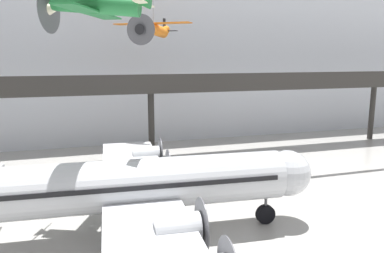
% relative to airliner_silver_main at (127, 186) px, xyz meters
% --- Properties ---
extents(hangar_back_wall, '(140.00, 3.00, 26.76)m').
position_rel_airliner_silver_main_xyz_m(hangar_back_wall, '(5.17, 27.03, 10.01)').
color(hangar_back_wall, silver).
rests_on(hangar_back_wall, ground).
extents(mezzanine_walkway, '(110.00, 3.20, 9.27)m').
position_rel_airliner_silver_main_xyz_m(mezzanine_walkway, '(5.17, 18.03, 4.26)').
color(mezzanine_walkway, '#2D2B28').
rests_on(mezzanine_walkway, ground).
extents(airliner_silver_main, '(24.67, 28.09, 9.35)m').
position_rel_airliner_silver_main_xyz_m(airliner_silver_main, '(0.00, 0.00, 0.00)').
color(airliner_silver_main, '#B7BABF').
rests_on(airliner_silver_main, ground).
extents(suspended_plane_green_biplane, '(7.18, 8.25, 8.51)m').
position_rel_airliner_silver_main_xyz_m(suspended_plane_green_biplane, '(-1.15, 3.33, 10.93)').
color(suspended_plane_green_biplane, '#1E6B33').
extents(suspended_plane_orange_highwing, '(7.51, 6.92, 8.86)m').
position_rel_airliner_silver_main_xyz_m(suspended_plane_orange_highwing, '(5.29, 17.38, 10.53)').
color(suspended_plane_orange_highwing, orange).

